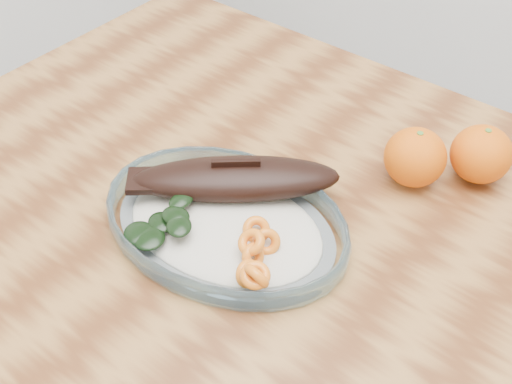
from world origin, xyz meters
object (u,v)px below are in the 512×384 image
dining_table (308,294)px  plated_meal (226,218)px  orange_left (415,157)px  orange_right (481,154)px

dining_table → plated_meal: plated_meal is taller
orange_left → orange_right: (0.06, 0.06, -0.00)m
dining_table → orange_right: bearing=66.0°
dining_table → orange_left: size_ratio=15.01×
orange_left → orange_right: size_ratio=1.01×
orange_left → dining_table: bearing=-102.7°
plated_meal → orange_right: (0.20, 0.28, 0.02)m
dining_table → plated_meal: 0.16m
dining_table → orange_left: 0.22m
orange_left → orange_right: same height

